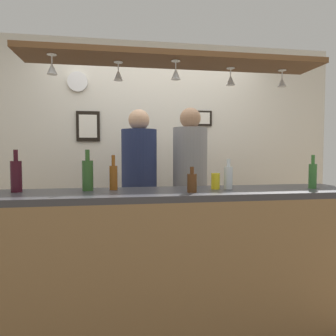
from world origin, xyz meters
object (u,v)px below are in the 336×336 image
Objects in this scene: bottle_beer_amber_tall at (113,176)px; wall_clock at (78,82)px; person_left_navy_shirt at (139,180)px; bottle_champagne_green at (88,174)px; person_right_grey_shirt at (190,178)px; bottle_beer_brown_stubby at (192,182)px; bottle_beer_green_import at (313,175)px; drink_can at (215,181)px; bottle_wine_dark_red at (16,175)px; picture_frame_caricature at (88,126)px; bottle_soda_clear at (228,177)px; picture_frame_upper_small at (203,118)px.

wall_clock is (-0.41, 1.28, 0.97)m from bottle_beer_amber_tall.
bottle_champagne_green is at bearing -122.13° from person_left_navy_shirt.
bottle_beer_brown_stubby is (-0.20, -0.89, 0.05)m from person_right_grey_shirt.
drink_can is at bearing 174.43° from bottle_beer_green_import.
bottle_wine_dark_red is (-2.20, 0.13, 0.01)m from bottle_beer_green_import.
bottle_champagne_green is (-0.93, -0.67, 0.09)m from person_right_grey_shirt.
picture_frame_caricature is (-0.84, 1.52, 0.50)m from bottle_beer_brown_stubby.
bottle_beer_green_import is at bearing -5.57° from drink_can.
person_left_navy_shirt is 7.51× the size of bottle_soda_clear.
bottle_wine_dark_red is 1.67× the size of bottle_beer_brown_stubby.
bottle_wine_dark_red reaches higher than drink_can.
wall_clock reaches higher than picture_frame_caricature.
bottle_beer_brown_stubby is at bearing -60.90° from picture_frame_caricature.
person_right_grey_shirt is 1.13m from bottle_beer_green_import.
bottle_beer_brown_stubby is 2.04m from wall_clock.
picture_frame_caricature is at bearing 148.86° from person_right_grey_shirt.
bottle_champagne_green is at bearing 176.10° from drink_can.
person_left_navy_shirt is 5.08× the size of picture_frame_caricature.
bottle_champagne_green is 1.67× the size of bottle_beer_brown_stubby.
bottle_beer_brown_stubby is at bearing -145.54° from drink_can.
bottle_beer_amber_tall is at bearing 174.73° from bottle_soda_clear.
bottle_wine_dark_red and bottle_champagne_green have the same top height.
bottle_wine_dark_red is 1.36× the size of picture_frame_upper_small.
person_left_navy_shirt is 0.98× the size of person_right_grey_shirt.
bottle_beer_green_import is 1.13× the size of bottle_soda_clear.
wall_clock is (0.27, 1.30, 0.95)m from bottle_wine_dark_red.
person_right_grey_shirt is 0.96m from picture_frame_upper_small.
bottle_beer_brown_stubby is (-0.32, -0.15, -0.02)m from bottle_soda_clear.
bottle_beer_amber_tall is 0.59m from bottle_beer_brown_stubby.
picture_frame_caricature is (-1.82, 1.44, 0.47)m from bottle_beer_green_import.
drink_can is (-0.76, 0.07, -0.04)m from bottle_beer_green_import.
picture_frame_caricature is at bearing 130.54° from bottle_soda_clear.
bottle_beer_brown_stubby is (0.55, -0.23, -0.03)m from bottle_beer_amber_tall.
picture_frame_upper_small is 1.50m from wall_clock.
bottle_champagne_green is (-0.19, -0.02, 0.02)m from bottle_beer_amber_tall.
picture_frame_upper_small is 1.00× the size of wall_clock.
picture_frame_upper_small is at bearing 71.81° from bottle_beer_brown_stubby.
bottle_beer_brown_stubby is 0.53× the size of picture_frame_caricature.
bottle_beer_green_import is 0.87× the size of bottle_champagne_green.
bottle_champagne_green is at bearing 163.52° from bottle_beer_brown_stubby.
wall_clock is (-0.95, 1.51, 0.99)m from bottle_beer_brown_stubby.
bottle_beer_amber_tall is at bearing 174.21° from bottle_beer_green_import.
bottle_wine_dark_red is 1.24m from bottle_beer_brown_stubby.
bottle_champagne_green reaches higher than drink_can.
person_right_grey_shirt is 7.97× the size of wall_clock.
person_right_grey_shirt is at bearing -31.14° from picture_frame_caricature.
bottle_beer_green_import is 0.66m from bottle_soda_clear.
bottle_beer_green_import is 0.76× the size of picture_frame_caricature.
drink_can is (1.44, -0.06, -0.06)m from bottle_wine_dark_red.
bottle_beer_brown_stubby is at bearing -57.78° from wall_clock.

